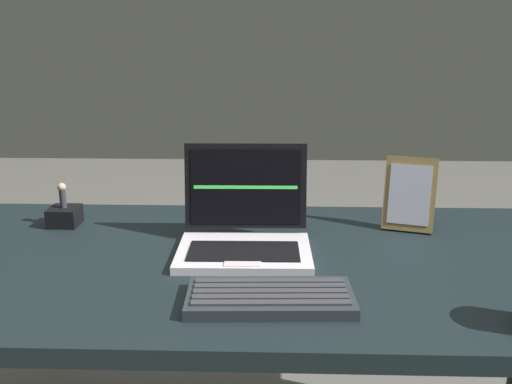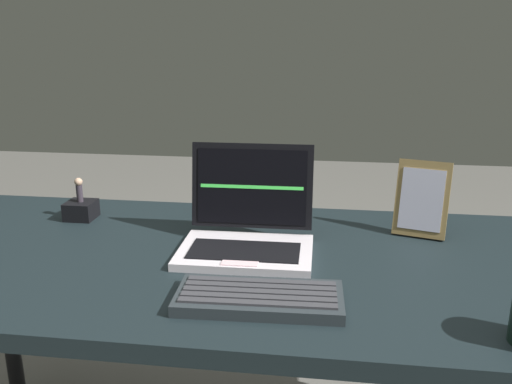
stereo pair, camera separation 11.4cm
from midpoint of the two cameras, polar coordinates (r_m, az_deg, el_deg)
desk at (r=1.24m, az=1.17°, el=-9.41°), size 1.72×0.74×0.70m
laptop_front at (r=1.24m, az=1.75°, el=-4.12°), size 0.30×0.24×0.23m
external_keyboard at (r=1.02m, az=3.62°, el=-11.05°), size 0.31×0.15×0.03m
photo_frame at (r=1.39m, az=19.26°, el=-0.77°), size 0.13×0.09×0.18m
figurine_stand at (r=1.51m, az=-15.81°, el=-1.87°), size 0.07×0.07×0.05m
figurine at (r=1.49m, az=-15.99°, el=0.33°), size 0.02×0.02×0.07m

